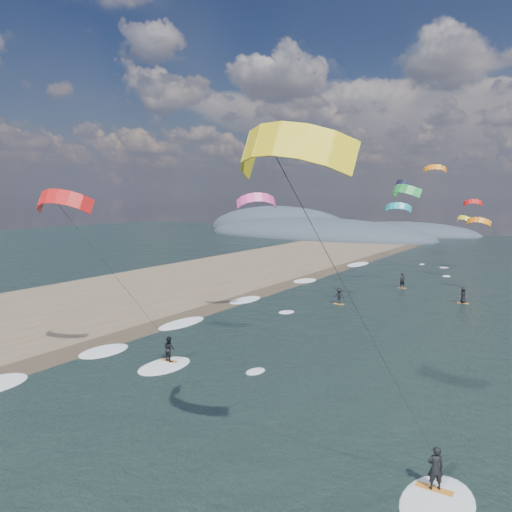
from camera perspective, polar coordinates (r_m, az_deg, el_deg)
The scene contains 9 objects.
ground at distance 27.65m, azimuth -12.44°, elevation -17.45°, with size 260.00×260.00×0.00m, color black.
sand_strip at distance 51.55m, azimuth -23.45°, elevation -6.20°, with size 26.00×240.00×0.00m, color brown.
wet_sand_strip at distance 42.33m, azimuth -14.28°, elevation -8.69°, with size 3.00×240.00×0.00m, color #382D23.
coastal_hills at distance 140.72m, azimuth 6.25°, elevation 2.56°, with size 80.00×41.00×15.00m.
kitesurfer_near_a at distance 15.73m, azimuth 5.75°, elevation 3.92°, with size 7.87×8.69×14.13m.
kitesurfer_near_b at distance 32.43m, azimuth -18.41°, elevation 0.55°, with size 7.10×8.57×12.42m.
far_kitesurfers at distance 55.76m, azimuth 15.42°, elevation -3.97°, with size 11.83×13.04×1.84m.
bg_kite_field at distance 69.76m, azimuth 18.49°, elevation 6.49°, with size 13.89×63.45×9.77m.
shoreline_surf at distance 44.77m, azimuth -8.73°, elevation -7.67°, with size 2.40×79.40×0.11m.
Camera 1 is at (18.08, -17.47, 11.49)m, focal length 35.00 mm.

